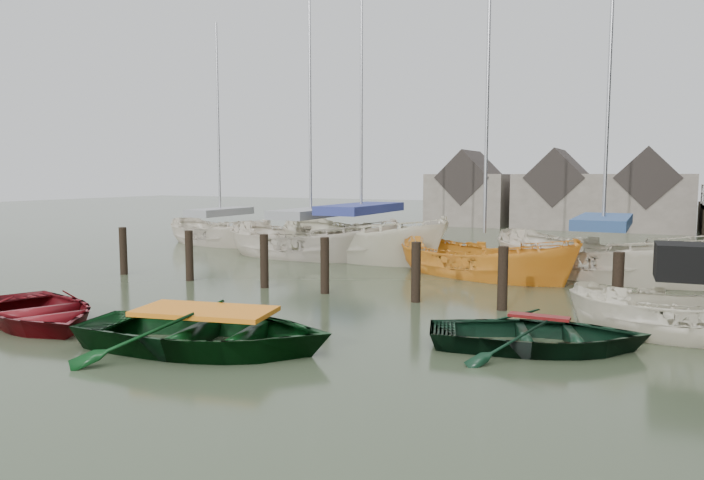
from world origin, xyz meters
The scene contains 12 objects.
ground centered at (0.00, 0.00, 0.00)m, with size 120.00×120.00×0.00m, color #2E3622.
mooring_pilings centered at (-1.11, 3.00, 0.50)m, with size 13.72×0.22×1.80m.
far_sheds centered at (0.83, 26.00, 1.86)m, with size 14.00×4.08×4.39m.
rowboat_red centered at (-4.69, -2.34, 0.00)m, with size 2.71×3.79×0.79m, color #610D13.
rowboat_green centered at (-0.55, -2.34, 0.00)m, with size 3.14×4.40×0.91m, color black.
rowboat_dkgreen centered at (4.45, 0.21, 0.00)m, with size 2.60×3.63×0.75m, color black.
motorboat centered at (6.80, 2.08, 0.10)m, with size 4.28×1.83×2.50m.
sailboat_a centered at (-4.99, 8.86, 0.06)m, with size 7.01×2.89×10.63m.
sailboat_b centered at (-3.28, 9.45, 0.06)m, with size 8.26×5.49×12.51m.
sailboat_c centered at (1.65, 7.42, 0.02)m, with size 6.37×4.14×11.19m.
sailboat_d centered at (4.73, 8.78, 0.06)m, with size 7.44×5.16×12.87m.
sailboat_e centered at (-10.57, 10.82, 0.06)m, with size 6.30×3.57×10.33m.
Camera 1 is at (6.23, -10.47, 2.92)m, focal length 32.00 mm.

